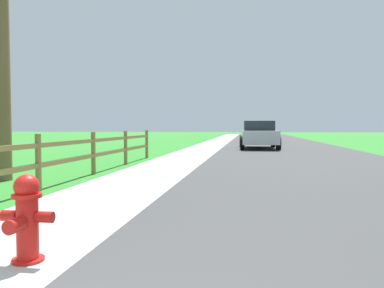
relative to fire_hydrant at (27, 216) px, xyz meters
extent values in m
plane|color=#30812C|center=(0.44, 23.24, -0.41)|extent=(120.00, 120.00, 0.00)
cube|color=#3B3B3B|center=(3.94, 25.24, -0.41)|extent=(7.00, 66.00, 0.01)
cube|color=#A2ADA7|center=(-2.56, 25.24, -0.41)|extent=(6.00, 66.00, 0.01)
cube|color=#30812C|center=(-4.06, 25.24, -0.40)|extent=(5.00, 66.00, 0.00)
cylinder|color=red|center=(0.00, 0.01, -0.10)|extent=(0.19, 0.19, 0.61)
cylinder|color=red|center=(0.00, 0.01, -0.40)|extent=(0.28, 0.28, 0.03)
cylinder|color=red|center=(0.00, 0.01, 0.18)|extent=(0.26, 0.26, 0.03)
sphere|color=red|center=(0.00, 0.01, 0.26)|extent=(0.22, 0.22, 0.22)
cube|color=#A91511|center=(0.00, 0.01, 0.34)|extent=(0.04, 0.04, 0.04)
cylinder|color=#A91511|center=(-0.17, 0.01, 0.00)|extent=(0.15, 0.10, 0.10)
cylinder|color=#A91511|center=(0.17, 0.01, 0.00)|extent=(0.15, 0.10, 0.10)
cylinder|color=#A91511|center=(0.00, -0.17, -0.04)|extent=(0.13, 0.18, 0.13)
cylinder|color=olive|center=(-1.91, 3.44, 0.13)|extent=(0.11, 0.11, 1.07)
cylinder|color=olive|center=(-1.91, 5.96, 0.13)|extent=(0.11, 0.11, 1.07)
cylinder|color=olive|center=(-1.91, 8.48, 0.13)|extent=(0.11, 0.11, 1.07)
cylinder|color=olive|center=(-1.91, 11.00, 0.13)|extent=(0.11, 0.11, 1.07)
cube|color=olive|center=(-1.91, 4.70, 0.07)|extent=(0.07, 12.61, 0.09)
cube|color=olive|center=(-1.91, 4.70, 0.45)|extent=(0.07, 12.61, 0.09)
cylinder|color=brown|center=(-3.47, 4.63, 2.31)|extent=(0.38, 0.38, 5.45)
cube|color=#B7BABF|center=(2.49, 18.35, 0.23)|extent=(2.01, 4.64, 0.70)
cube|color=#1E232B|center=(2.49, 18.53, 0.85)|extent=(1.70, 2.15, 0.53)
cylinder|color=black|center=(1.52, 19.73, -0.06)|extent=(0.24, 0.70, 0.69)
cylinder|color=black|center=(3.37, 19.80, -0.06)|extent=(0.24, 0.70, 0.69)
cylinder|color=black|center=(1.61, 16.90, -0.06)|extent=(0.24, 0.70, 0.69)
cylinder|color=black|center=(3.47, 16.96, -0.06)|extent=(0.24, 0.70, 0.69)
cube|color=maroon|center=(2.57, 28.10, 0.29)|extent=(1.92, 4.28, 0.75)
cube|color=#1E232B|center=(2.56, 28.26, 0.95)|extent=(1.63, 1.90, 0.58)
cylinder|color=black|center=(1.64, 29.38, -0.04)|extent=(0.24, 0.76, 0.75)
cylinder|color=black|center=(3.42, 29.44, -0.04)|extent=(0.24, 0.76, 0.75)
cylinder|color=black|center=(1.72, 26.76, -0.04)|extent=(0.24, 0.76, 0.75)
cylinder|color=black|center=(3.50, 26.82, -0.04)|extent=(0.24, 0.76, 0.75)
cube|color=#C6B793|center=(2.64, 36.72, 0.18)|extent=(1.92, 4.95, 0.62)
cube|color=#1E232B|center=(2.64, 36.89, 0.75)|extent=(1.64, 2.28, 0.51)
cylinder|color=black|center=(1.70, 38.23, -0.08)|extent=(0.23, 0.66, 0.66)
cylinder|color=black|center=(3.52, 38.27, -0.08)|extent=(0.23, 0.66, 0.66)
cylinder|color=black|center=(1.77, 35.18, -0.08)|extent=(0.23, 0.66, 0.66)
cylinder|color=black|center=(3.58, 35.22, -0.08)|extent=(0.23, 0.66, 0.66)
camera|label=1|loc=(1.94, -3.08, 0.79)|focal=35.57mm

